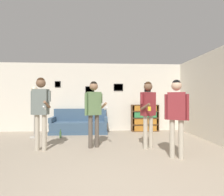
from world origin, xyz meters
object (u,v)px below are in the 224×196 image
Objects in this scene: bookshelf at (145,118)px; person_watcher_holding_cup at (148,107)px; floor_lamp at (34,101)px; bottle_on_floor at (60,134)px; drinking_cup at (143,103)px; person_player_foreground_center at (94,106)px; person_spectator_near_bookshelf at (177,110)px; person_player_foreground_left at (41,105)px; couch at (80,125)px.

person_watcher_holding_cup is at bearing -101.93° from bookshelf.
floor_lamp reaches higher than bottle_on_floor.
floor_lamp is 0.99× the size of person_watcher_holding_cup.
person_player_foreground_center is at bearing -129.73° from drinking_cup.
person_spectator_near_bookshelf is at bearing -62.13° from person_watcher_holding_cup.
bookshelf is 2.98m from person_player_foreground_center.
bookshelf is at bearing 36.95° from person_player_foreground_left.
person_player_foreground_left is at bearing -171.56° from person_player_foreground_center.
drinking_cup is (3.14, 2.41, -0.03)m from person_player_foreground_left.
person_watcher_holding_cup reaches higher than bookshelf.
bookshelf is 0.63× the size of person_spectator_near_bookshelf.
person_spectator_near_bookshelf is at bearing -90.49° from drinking_cup.
person_player_foreground_left is 1.05× the size of person_watcher_holding_cup.
person_watcher_holding_cup is (-0.50, -2.38, 0.55)m from bookshelf.
person_player_foreground_center is 1.95m from bottle_on_floor.
person_watcher_holding_cup is (2.70, 0.03, -0.06)m from person_player_foreground_left.
bookshelf is at bearing 78.07° from person_watcher_holding_cup.
person_player_foreground_center is at bearing 173.53° from person_watcher_holding_cup.
person_player_foreground_left reaches higher than bookshelf.
person_spectator_near_bookshelf is at bearing -13.41° from person_player_foreground_left.
person_spectator_near_bookshelf reaches higher than bottle_on_floor.
person_player_foreground_center is at bearing -130.71° from bookshelf.
floor_lamp is at bearing 150.05° from person_spectator_near_bookshelf.
drinking_cup is (-0.07, -0.00, 0.58)m from bookshelf.
floor_lamp is at bearing -166.35° from bookshelf.
drinking_cup is at bearing 18.19° from bottle_on_floor.
person_watcher_holding_cup is at bearing -22.70° from floor_lamp.
floor_lamp is at bearing 177.79° from bottle_on_floor.
drinking_cup is at bearing 37.52° from person_player_foreground_left.
bookshelf reaches higher than couch.
floor_lamp is 0.98× the size of person_player_foreground_center.
floor_lamp is 1.40m from bottle_on_floor.
person_watcher_holding_cup reaches higher than drinking_cup.
couch is 20.72× the size of drinking_cup.
bookshelf is at bearing 49.29° from person_player_foreground_center.
person_player_foreground_left is at bearing -64.11° from floor_lamp.
bookshelf is 0.62× the size of person_watcher_holding_cup.
person_spectator_near_bookshelf is at bearing -27.22° from person_player_foreground_center.
person_watcher_holding_cup reaches higher than bottle_on_floor.
person_player_foreground_left is (-0.67, -2.21, 0.84)m from couch.
bottle_on_floor is (-2.97, 2.17, -0.93)m from person_spectator_near_bookshelf.
drinking_cup is at bearing 79.59° from person_watcher_holding_cup.
person_player_foreground_left reaches higher than person_player_foreground_center.
person_watcher_holding_cup reaches higher than couch.
person_spectator_near_bookshelf is (2.44, -2.96, 0.75)m from couch.
person_watcher_holding_cup is 2.42m from drinking_cup.
person_watcher_holding_cup reaches higher than floor_lamp.
bottle_on_floor is at bearing -2.21° from floor_lamp.
floor_lamp reaches higher than bookshelf.
bookshelf is at bearing 4.43° from couch.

